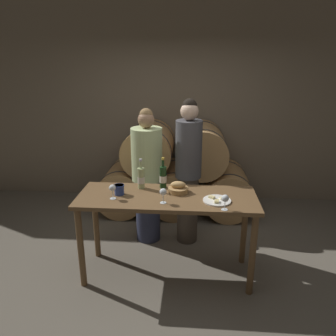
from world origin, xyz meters
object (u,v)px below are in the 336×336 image
object	(u,v)px
person_right	(188,171)
wine_bottle_white	(141,178)
tasting_table	(167,207)
wine_glass_far_left	(112,188)
blue_crock	(119,189)
cheese_plate	(217,200)
wine_glass_center	(225,199)
person_left	(147,177)
wine_glass_left	(163,192)
bread_basket	(178,188)
wine_bottle_red	(163,177)

from	to	relation	value
person_right	wine_bottle_white	distance (m)	0.71
tasting_table	wine_glass_far_left	world-z (taller)	wine_glass_far_left
blue_crock	cheese_plate	world-z (taller)	blue_crock
tasting_table	person_right	xyz separation A→B (m)	(0.20, 0.70, 0.15)
wine_glass_center	wine_glass_far_left	bearing A→B (deg)	171.14
person_left	wine_bottle_white	distance (m)	0.55
tasting_table	wine_glass_left	bearing A→B (deg)	-97.90
person_right	wine_glass_far_left	world-z (taller)	person_right
bread_basket	cheese_plate	size ratio (longest dim) A/B	0.77
wine_bottle_red	wine_bottle_white	bearing A→B (deg)	-171.05
cheese_plate	wine_glass_far_left	world-z (taller)	wine_glass_far_left
wine_bottle_red	bread_basket	distance (m)	0.22
wine_bottle_white	bread_basket	distance (m)	0.41
wine_glass_left	wine_bottle_white	bearing A→B (deg)	126.57
tasting_table	wine_bottle_red	distance (m)	0.33
tasting_table	cheese_plate	world-z (taller)	cheese_plate
wine_bottle_white	wine_glass_far_left	size ratio (longest dim) A/B	2.18
cheese_plate	person_right	bearing A→B (deg)	110.00
tasting_table	person_right	world-z (taller)	person_right
wine_glass_left	cheese_plate	bearing A→B (deg)	8.73
person_left	bread_basket	bearing A→B (deg)	-56.32
person_left	person_right	xyz separation A→B (m)	(0.49, 0.00, 0.09)
wine_glass_far_left	wine_glass_left	world-z (taller)	same
wine_glass_center	person_left	bearing A→B (deg)	130.65
person_left	wine_bottle_red	world-z (taller)	person_left
wine_glass_far_left	person_left	bearing A→B (deg)	74.37
wine_bottle_white	wine_glass_left	world-z (taller)	wine_bottle_white
person_left	bread_basket	world-z (taller)	person_left
person_right	bread_basket	distance (m)	0.61
wine_glass_far_left	bread_basket	bearing A→B (deg)	18.45
bread_basket	cheese_plate	xyz separation A→B (m)	(0.38, -0.19, -0.04)
tasting_table	person_right	bearing A→B (deg)	74.15
person_left	wine_glass_center	distance (m)	1.30
cheese_plate	wine_glass_left	world-z (taller)	wine_glass_left
wine_bottle_white	wine_glass_center	world-z (taller)	wine_bottle_white
wine_glass_left	wine_glass_center	size ratio (longest dim) A/B	1.00
wine_glass_center	tasting_table	bearing A→B (deg)	153.22
wine_glass_left	wine_glass_far_left	bearing A→B (deg)	173.05
tasting_table	cheese_plate	bearing A→B (deg)	-10.53
tasting_table	wine_glass_center	distance (m)	0.65
tasting_table	wine_glass_center	size ratio (longest dim) A/B	12.10
blue_crock	bread_basket	bearing A→B (deg)	9.82
wine_bottle_red	wine_glass_far_left	world-z (taller)	wine_bottle_red
wine_bottle_white	cheese_plate	bearing A→B (deg)	-19.61
cheese_plate	wine_glass_far_left	size ratio (longest dim) A/B	1.82
person_left	wine_bottle_white	size ratio (longest dim) A/B	5.18
bread_basket	wine_bottle_white	bearing A→B (deg)	167.86
person_right	wine_glass_left	xyz separation A→B (m)	(-0.22, -0.87, 0.08)
cheese_plate	wine_glass_left	bearing A→B (deg)	-171.27
wine_bottle_white	blue_crock	bearing A→B (deg)	-136.23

